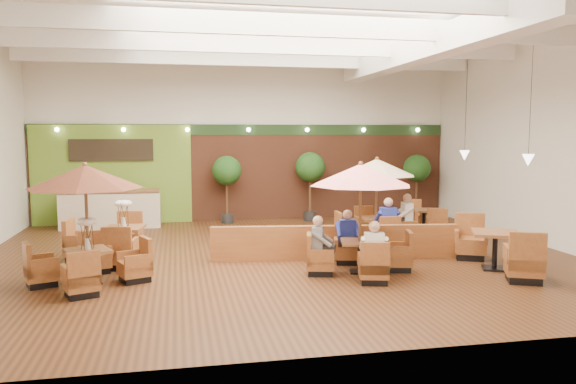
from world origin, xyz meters
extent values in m
plane|color=#381E0F|center=(0.00, 0.00, 0.00)|extent=(14.00, 14.00, 0.00)
cube|color=silver|center=(0.00, 6.00, 2.75)|extent=(14.00, 0.04, 5.50)
cube|color=silver|center=(0.00, -6.00, 2.75)|extent=(14.00, 0.04, 5.50)
cube|color=silver|center=(7.00, 0.00, 2.75)|extent=(0.04, 12.00, 5.50)
cube|color=white|center=(0.00, 0.00, 5.50)|extent=(14.00, 12.00, 0.04)
cube|color=brown|center=(0.00, 5.94, 1.60)|extent=(13.90, 0.10, 3.20)
cube|color=#1E3819|center=(0.00, 5.93, 3.05)|extent=(13.90, 0.12, 0.35)
cube|color=olive|center=(-4.40, 5.88, 1.60)|extent=(5.00, 0.08, 3.20)
cube|color=black|center=(-4.40, 5.80, 2.40)|extent=(2.60, 0.08, 0.70)
cube|color=white|center=(3.50, 0.00, 4.95)|extent=(0.60, 11.00, 0.60)
cube|color=white|center=(0.00, -1.30, 5.15)|extent=(13.60, 0.12, 0.45)
cube|color=white|center=(0.00, 1.30, 5.15)|extent=(13.60, 0.12, 0.45)
cube|color=white|center=(0.00, 4.00, 5.15)|extent=(13.60, 0.12, 0.45)
cylinder|color=black|center=(5.80, -1.00, 3.90)|extent=(0.01, 0.01, 3.20)
cone|color=white|center=(5.80, -1.00, 2.30)|extent=(0.28, 0.28, 0.28)
cylinder|color=black|center=(5.80, 2.00, 3.90)|extent=(0.01, 0.01, 3.20)
cone|color=white|center=(5.80, 2.00, 2.30)|extent=(0.28, 0.28, 0.28)
sphere|color=#FFEAC6|center=(-6.00, 5.70, 3.05)|extent=(0.14, 0.14, 0.14)
sphere|color=#FFEAC6|center=(-4.00, 5.70, 3.05)|extent=(0.14, 0.14, 0.14)
sphere|color=#FFEAC6|center=(-2.00, 5.70, 3.05)|extent=(0.14, 0.14, 0.14)
sphere|color=#FFEAC6|center=(0.00, 5.70, 3.05)|extent=(0.14, 0.14, 0.14)
sphere|color=#FFEAC6|center=(2.00, 5.70, 3.05)|extent=(0.14, 0.14, 0.14)
sphere|color=#FFEAC6|center=(4.00, 5.70, 3.05)|extent=(0.14, 0.14, 0.14)
sphere|color=#FFEAC6|center=(6.00, 5.70, 3.05)|extent=(0.14, 0.14, 0.14)
cube|color=beige|center=(-4.40, 5.10, 0.55)|extent=(3.00, 0.70, 1.10)
cube|color=brown|center=(-4.40, 5.10, 1.15)|extent=(3.00, 0.75, 0.06)
cube|color=brown|center=(1.22, -0.50, 0.40)|extent=(5.76, 0.92, 0.80)
cube|color=brown|center=(-4.09, -1.62, 0.66)|extent=(1.01, 1.01, 0.05)
cylinder|color=black|center=(-4.09, -1.62, 0.34)|extent=(0.09, 0.09, 0.60)
cube|color=black|center=(-4.09, -1.62, 0.02)|extent=(0.53, 0.53, 0.04)
cube|color=brown|center=(-4.09, -2.49, 0.27)|extent=(0.74, 0.74, 0.29)
cube|color=brown|center=(-4.18, -2.71, 0.55)|extent=(0.56, 0.30, 0.64)
cube|color=brown|center=(-4.34, -2.59, 0.46)|extent=(0.25, 0.49, 0.26)
cube|color=brown|center=(-3.85, -2.39, 0.46)|extent=(0.25, 0.49, 0.26)
cube|color=black|center=(-4.09, -2.49, 0.06)|extent=(0.65, 0.65, 0.13)
cube|color=brown|center=(-4.09, -0.75, 0.27)|extent=(0.74, 0.74, 0.29)
cube|color=brown|center=(-4.01, -0.53, 0.55)|extent=(0.56, 0.30, 0.64)
cube|color=brown|center=(-3.85, -0.65, 0.46)|extent=(0.25, 0.49, 0.26)
cube|color=brown|center=(-4.34, -0.85, 0.46)|extent=(0.25, 0.49, 0.26)
cube|color=black|center=(-4.09, -0.75, 0.06)|extent=(0.65, 0.65, 0.13)
cube|color=brown|center=(-4.96, -1.62, 0.27)|extent=(0.74, 0.74, 0.29)
cube|color=brown|center=(-4.74, -1.71, 0.55)|extent=(0.30, 0.56, 0.64)
cube|color=brown|center=(-5.06, -1.37, 0.46)|extent=(0.49, 0.25, 0.26)
cube|color=brown|center=(-4.86, -1.86, 0.46)|extent=(0.49, 0.25, 0.26)
cube|color=black|center=(-4.96, -1.62, 0.06)|extent=(0.65, 0.65, 0.13)
cube|color=brown|center=(-3.23, -1.62, 0.27)|extent=(0.74, 0.74, 0.29)
cube|color=brown|center=(-3.45, -1.53, 0.55)|extent=(0.30, 0.56, 0.64)
cube|color=brown|center=(-3.13, -1.86, 0.46)|extent=(0.49, 0.25, 0.26)
cube|color=brown|center=(-3.32, -1.37, 0.46)|extent=(0.49, 0.25, 0.26)
cube|color=black|center=(-3.23, -1.62, 0.06)|extent=(0.65, 0.65, 0.13)
cylinder|color=brown|center=(-4.09, -1.62, 1.14)|extent=(0.06, 0.06, 2.29)
cone|color=#542718|center=(-4.09, -1.62, 2.11)|extent=(2.19, 2.19, 0.45)
sphere|color=brown|center=(-4.09, -1.62, 2.34)|extent=(0.10, 0.10, 0.10)
cylinder|color=silver|center=(-4.09, -1.62, 0.80)|extent=(0.10, 0.10, 0.22)
cube|color=brown|center=(1.38, -1.79, 0.65)|extent=(0.93, 0.93, 0.05)
cylinder|color=black|center=(1.38, -1.79, 0.33)|extent=(0.09, 0.09, 0.60)
cube|color=black|center=(1.38, -1.79, 0.02)|extent=(0.49, 0.49, 0.04)
cube|color=brown|center=(1.38, -2.65, 0.27)|extent=(0.68, 0.68, 0.29)
cube|color=brown|center=(1.44, -2.88, 0.54)|extent=(0.57, 0.22, 0.63)
cube|color=brown|center=(1.13, -2.59, 0.45)|extent=(0.19, 0.50, 0.25)
cube|color=brown|center=(1.64, -2.71, 0.45)|extent=(0.19, 0.50, 0.25)
cube|color=black|center=(1.38, -2.65, 0.06)|extent=(0.60, 0.60, 0.13)
cube|color=brown|center=(1.38, -0.94, 0.27)|extent=(0.68, 0.68, 0.29)
cube|color=brown|center=(1.33, -0.71, 0.54)|extent=(0.57, 0.22, 0.63)
cube|color=brown|center=(1.64, -1.00, 0.45)|extent=(0.19, 0.50, 0.25)
cube|color=brown|center=(1.13, -0.87, 0.45)|extent=(0.19, 0.50, 0.25)
cube|color=black|center=(1.38, -0.94, 0.06)|extent=(0.60, 0.60, 0.13)
cube|color=brown|center=(0.53, -1.79, 0.27)|extent=(0.68, 0.68, 0.29)
cube|color=brown|center=(0.76, -1.74, 0.54)|extent=(0.22, 0.57, 0.63)
cube|color=brown|center=(0.59, -1.54, 0.45)|extent=(0.50, 0.19, 0.25)
cube|color=brown|center=(0.47, -2.05, 0.45)|extent=(0.50, 0.19, 0.25)
cube|color=black|center=(0.53, -1.79, 0.06)|extent=(0.60, 0.60, 0.13)
cube|color=brown|center=(2.24, -1.79, 0.27)|extent=(0.68, 0.68, 0.29)
cube|color=brown|center=(2.01, -1.85, 0.54)|extent=(0.22, 0.57, 0.63)
cube|color=brown|center=(2.18, -2.05, 0.45)|extent=(0.50, 0.19, 0.25)
cube|color=brown|center=(2.30, -1.54, 0.45)|extent=(0.50, 0.19, 0.25)
cube|color=black|center=(2.24, -1.79, 0.06)|extent=(0.60, 0.60, 0.13)
cylinder|color=brown|center=(1.38, -1.79, 1.13)|extent=(0.06, 0.06, 2.26)
cone|color=#F77777|center=(1.38, -1.79, 2.08)|extent=(2.17, 2.17, 0.45)
sphere|color=brown|center=(1.38, -1.79, 2.31)|extent=(0.10, 0.10, 0.10)
cube|color=brown|center=(2.92, 1.42, 0.63)|extent=(0.78, 0.78, 0.05)
cylinder|color=black|center=(2.92, 1.42, 0.33)|extent=(0.09, 0.09, 0.58)
cube|color=black|center=(2.92, 1.42, 0.02)|extent=(0.41, 0.41, 0.04)
cube|color=brown|center=(2.92, 0.58, 0.26)|extent=(0.57, 0.57, 0.28)
cube|color=brown|center=(2.93, 0.35, 0.53)|extent=(0.55, 0.11, 0.62)
cube|color=brown|center=(2.67, 0.59, 0.44)|extent=(0.09, 0.49, 0.25)
cube|color=brown|center=(3.18, 0.57, 0.44)|extent=(0.09, 0.49, 0.25)
cube|color=black|center=(2.92, 0.58, 0.06)|extent=(0.51, 0.51, 0.12)
cube|color=brown|center=(2.92, 2.25, 0.26)|extent=(0.57, 0.57, 0.28)
cube|color=brown|center=(2.91, 2.48, 0.53)|extent=(0.55, 0.11, 0.62)
cube|color=brown|center=(3.18, 2.24, 0.44)|extent=(0.09, 0.49, 0.25)
cube|color=brown|center=(2.67, 2.26, 0.44)|extent=(0.09, 0.49, 0.25)
cube|color=black|center=(2.92, 2.25, 0.06)|extent=(0.51, 0.51, 0.12)
cube|color=brown|center=(2.08, 1.42, 0.26)|extent=(0.57, 0.57, 0.28)
cube|color=brown|center=(2.31, 1.43, 0.53)|extent=(0.11, 0.55, 0.62)
cube|color=brown|center=(2.10, 1.67, 0.44)|extent=(0.49, 0.09, 0.25)
cube|color=brown|center=(2.07, 1.16, 0.44)|extent=(0.49, 0.09, 0.25)
cube|color=black|center=(2.08, 1.42, 0.06)|extent=(0.51, 0.51, 0.12)
cube|color=brown|center=(3.76, 1.42, 0.26)|extent=(0.57, 0.57, 0.28)
cube|color=brown|center=(3.53, 1.41, 0.53)|extent=(0.11, 0.55, 0.62)
cube|color=brown|center=(3.75, 1.16, 0.44)|extent=(0.49, 0.09, 0.25)
cube|color=brown|center=(3.77, 1.67, 0.44)|extent=(0.49, 0.09, 0.25)
cube|color=black|center=(3.76, 1.42, 0.06)|extent=(0.51, 0.51, 0.12)
cylinder|color=brown|center=(2.92, 1.42, 1.10)|extent=(0.06, 0.06, 2.20)
cone|color=#C9B08C|center=(2.92, 1.42, 2.02)|extent=(2.12, 2.12, 0.45)
sphere|color=brown|center=(2.92, 1.42, 2.25)|extent=(0.10, 0.10, 0.10)
cube|color=brown|center=(-3.61, 0.52, 0.73)|extent=(0.99, 0.99, 0.06)
cylinder|color=black|center=(-3.61, 0.52, 0.38)|extent=(0.10, 0.10, 0.67)
cube|color=black|center=(-3.61, 0.52, 0.02)|extent=(0.53, 0.53, 0.04)
cube|color=brown|center=(-3.61, -0.45, 0.30)|extent=(0.73, 0.73, 0.33)
cube|color=brown|center=(-3.56, -0.71, 0.61)|extent=(0.64, 0.20, 0.71)
cube|color=brown|center=(-3.90, -0.40, 0.51)|extent=(0.17, 0.56, 0.28)
cube|color=brown|center=(-3.32, -0.50, 0.51)|extent=(0.17, 0.56, 0.28)
cube|color=black|center=(-3.61, -0.45, 0.07)|extent=(0.64, 0.64, 0.14)
cube|color=brown|center=(-3.61, 1.48, 0.30)|extent=(0.73, 0.73, 0.33)
cube|color=brown|center=(-3.65, 1.74, 0.61)|extent=(0.64, 0.20, 0.71)
cube|color=brown|center=(-3.32, 1.43, 0.51)|extent=(0.17, 0.56, 0.28)
cube|color=brown|center=(-3.90, 1.53, 0.51)|extent=(0.17, 0.56, 0.28)
cube|color=black|center=(-3.61, 1.48, 0.07)|extent=(0.64, 0.64, 0.14)
cube|color=brown|center=(-4.57, 0.52, 0.30)|extent=(0.73, 0.73, 0.33)
cube|color=brown|center=(-4.31, 0.56, 0.61)|extent=(0.20, 0.64, 0.71)
cube|color=brown|center=(-4.52, 0.81, 0.51)|extent=(0.56, 0.17, 0.28)
cube|color=brown|center=(-4.62, 0.23, 0.51)|extent=(0.56, 0.17, 0.28)
cube|color=black|center=(-4.57, 0.52, 0.07)|extent=(0.64, 0.64, 0.14)
cylinder|color=silver|center=(-3.61, 0.52, 0.87)|extent=(0.10, 0.10, 0.22)
cube|color=brown|center=(4.34, -2.10, 0.79)|extent=(1.24, 1.24, 0.07)
cylinder|color=black|center=(4.34, -2.10, 0.41)|extent=(0.11, 0.11, 0.73)
cube|color=black|center=(4.34, -2.10, 0.02)|extent=(0.66, 0.66, 0.04)
cube|color=brown|center=(4.34, -3.15, 0.33)|extent=(0.90, 0.90, 0.35)
cube|color=brown|center=(4.46, -3.41, 0.66)|extent=(0.67, 0.38, 0.77)
cube|color=brown|center=(4.05, -3.01, 0.55)|extent=(0.33, 0.59, 0.31)
cube|color=brown|center=(4.63, -3.28, 0.55)|extent=(0.33, 0.59, 0.31)
cube|color=black|center=(4.34, -3.15, 0.08)|extent=(0.80, 0.80, 0.15)
cube|color=brown|center=(4.34, -1.05, 0.33)|extent=(0.90, 0.90, 0.35)
cube|color=brown|center=(4.22, -0.79, 0.66)|extent=(0.67, 0.38, 0.77)
cube|color=brown|center=(4.63, -1.19, 0.55)|extent=(0.33, 0.59, 0.31)
cube|color=brown|center=(4.05, -0.92, 0.55)|extent=(0.33, 0.59, 0.31)
cube|color=black|center=(4.34, -1.05, 0.08)|extent=(0.80, 0.80, 0.15)
cube|color=brown|center=(4.84, 2.53, 0.65)|extent=(1.02, 1.02, 0.05)
cylinder|color=black|center=(4.84, 2.53, 0.33)|extent=(0.09, 0.09, 0.60)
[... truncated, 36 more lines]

